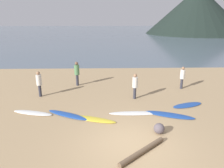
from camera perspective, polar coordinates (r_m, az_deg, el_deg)
ground_plane at (r=17.86m, az=1.51°, el=1.85°), size 120.00×120.00×0.20m
ocean_water at (r=70.19m, az=-0.89°, el=13.92°), size 140.00×100.00×0.01m
headland_hill at (r=68.50m, az=22.10°, el=18.04°), size 28.65×28.65×13.01m
surfboard_0 at (r=11.76m, az=-20.80°, el=-7.36°), size 2.26×1.03×0.09m
surfboard_1 at (r=11.01m, az=-11.86°, el=-8.25°), size 2.43×1.58×0.10m
surfboard_2 at (r=10.45m, az=-5.46°, el=-9.46°), size 2.48×1.27×0.08m
surfboard_3 at (r=11.06m, az=6.19°, el=-7.92°), size 2.69×0.49×0.07m
surfboard_4 at (r=11.20m, az=15.33°, el=-8.11°), size 2.53×1.45×0.08m
surfboard_5 at (r=12.69m, az=19.85°, el=-5.42°), size 1.99×1.19×0.07m
person_0 at (r=15.35m, az=-9.53°, el=3.34°), size 0.36×0.36×1.76m
person_1 at (r=15.26m, az=18.61°, el=2.10°), size 0.32×0.32×1.57m
person_2 at (r=13.76m, az=-19.25°, el=0.55°), size 0.33×0.33×1.63m
person_3 at (r=12.72m, az=6.28°, el=-0.04°), size 0.32×0.32×1.59m
driftwood_log at (r=8.19m, az=8.31°, el=-17.62°), size 1.93×1.69×0.19m
beach_rock_far at (r=9.43m, az=12.71°, el=-11.73°), size 0.47×0.47×0.47m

